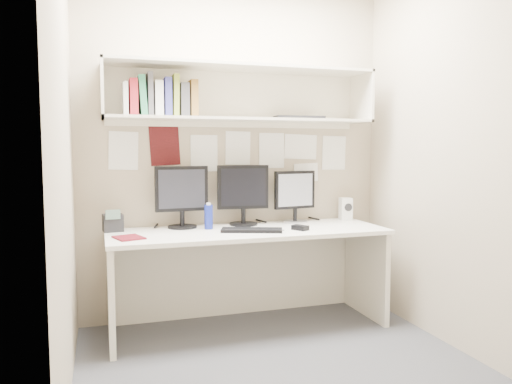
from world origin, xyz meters
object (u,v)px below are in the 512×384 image
object	(u,v)px
monitor_right	(295,194)
speaker	(346,209)
keyboard	(252,230)
monitor_left	(182,194)
maroon_notebook	(129,238)
desk_phone	(113,223)
monitor_center	(243,192)
desk	(248,278)

from	to	relation	value
monitor_right	speaker	xyz separation A→B (m)	(0.45, 0.00, -0.14)
keyboard	monitor_left	bearing A→B (deg)	163.64
keyboard	maroon_notebook	xyz separation A→B (m)	(-0.85, -0.02, -0.01)
maroon_notebook	monitor_right	bearing A→B (deg)	-3.06
desk_phone	keyboard	bearing A→B (deg)	-25.40
monitor_left	monitor_center	distance (m)	0.47
monitor_left	monitor_right	size ratio (longest dim) A/B	1.12
monitor_center	desk_phone	world-z (taller)	monitor_center
maroon_notebook	desk_phone	size ratio (longest dim) A/B	1.24
monitor_left	speaker	xyz separation A→B (m)	(1.35, 0.00, -0.16)
speaker	maroon_notebook	world-z (taller)	speaker
desk	maroon_notebook	distance (m)	0.93
monitor_right	keyboard	size ratio (longest dim) A/B	0.95
monitor_left	maroon_notebook	world-z (taller)	monitor_left
desk_phone	monitor_right	bearing A→B (deg)	-6.74
desk	maroon_notebook	world-z (taller)	maroon_notebook
desk	monitor_center	world-z (taller)	monitor_center
desk	keyboard	xyz separation A→B (m)	(-0.00, -0.10, 0.37)
monitor_center	maroon_notebook	distance (m)	0.97
monitor_right	desk_phone	xyz separation A→B (m)	(-1.39, -0.02, -0.16)
monitor_center	desk	bearing A→B (deg)	-90.51
keyboard	monitor_center	bearing A→B (deg)	104.68
monitor_left	keyboard	size ratio (longest dim) A/B	1.06
monitor_right	speaker	bearing A→B (deg)	-8.55
desk_phone	maroon_notebook	bearing A→B (deg)	-81.73
monitor_right	maroon_notebook	distance (m)	1.36
speaker	monitor_left	bearing A→B (deg)	-171.61
desk	monitor_left	world-z (taller)	monitor_left
desk	desk_phone	size ratio (longest dim) A/B	12.33
desk	monitor_right	size ratio (longest dim) A/B	4.89
speaker	desk_phone	xyz separation A→B (m)	(-1.84, -0.02, -0.03)
keyboard	desk_phone	bearing A→B (deg)	-178.16
maroon_notebook	desk_phone	distance (m)	0.34
keyboard	speaker	xyz separation A→B (m)	(0.91, 0.33, 0.08)
desk	monitor_center	size ratio (longest dim) A/B	4.35
monitor_center	speaker	world-z (taller)	monitor_center
maroon_notebook	keyboard	bearing A→B (deg)	-16.49
monitor_right	keyboard	xyz separation A→B (m)	(-0.46, -0.32, -0.22)
monitor_center	desk_phone	xyz separation A→B (m)	(-0.96, -0.02, -0.19)
keyboard	maroon_notebook	size ratio (longest dim) A/B	2.14
monitor_left	maroon_notebook	xyz separation A→B (m)	(-0.40, -0.34, -0.24)
desk	speaker	world-z (taller)	speaker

